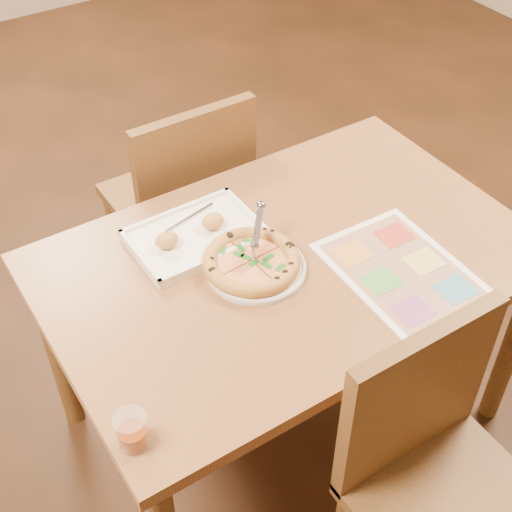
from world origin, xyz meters
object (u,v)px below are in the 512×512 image
dining_table (288,279)px  chair_far (186,188)px  appetizer_tray (195,236)px  menu (403,271)px  chair_near (435,454)px  glass_tumbler (132,433)px  plate (256,268)px  pizza (251,261)px  pizza_cutter (257,233)px

dining_table → chair_far: (-0.00, 0.60, -0.07)m
chair_far → appetizer_tray: 0.48m
appetizer_tray → menu: appetizer_tray is taller
chair_near → menu: chair_near is taller
chair_far → glass_tumbler: bearing=56.3°
chair_far → plate: size_ratio=1.78×
dining_table → plate: 0.14m
pizza → appetizer_tray: appetizer_tray is taller
plate → appetizer_tray: (-0.08, 0.19, 0.01)m
dining_table → chair_near: (0.00, -0.60, -0.07)m
pizza_cutter → chair_near: bearing=-132.6°
pizza_cutter → appetizer_tray: (-0.11, 0.15, -0.07)m
appetizer_tray → menu: size_ratio=0.82×
menu → pizza: bearing=145.6°
pizza_cutter → dining_table: bearing=-81.0°
chair_near → appetizer_tray: bearing=102.7°
dining_table → pizza_cutter: (-0.07, 0.05, 0.17)m
glass_tumbler → pizza_cutter: bearing=33.2°
chair_far → pizza: bearing=79.3°
chair_near → chair_far: 1.20m
dining_table → pizza_cutter: pizza_cutter is taller
chair_near → menu: (0.22, 0.39, 0.16)m
chair_near → pizza: bearing=100.2°
pizza_cutter → menu: pizza_cutter is taller
plate → menu: plate is taller
appetizer_tray → glass_tumbler: glass_tumbler is taller
plate → pizza_cutter: bearing=54.2°
pizza → menu: bearing=-34.4°
plate → pizza_cutter: 0.09m
chair_near → pizza_cutter: (-0.07, 0.65, 0.24)m
chair_near → plate: (-0.10, 0.61, 0.16)m
glass_tumbler → pizza: bearing=32.6°
pizza_cutter → glass_tumbler: (-0.53, -0.34, -0.05)m
chair_far → menu: size_ratio=1.10×
chair_near → appetizer_tray: chair_near is taller
chair_near → dining_table: bearing=90.0°
plate → pizza: pizza is taller
pizza_cutter → appetizer_tray: bearing=76.7°
appetizer_tray → plate: bearing=-68.1°
pizza → pizza_cutter: pizza_cutter is taller
pizza_cutter → menu: 0.39m
plate → chair_near: bearing=-80.3°
chair_near → plate: 0.63m
pizza → menu: pizza is taller
dining_table → menu: size_ratio=3.03×
dining_table → chair_far: size_ratio=2.77×
chair_far → plate: (-0.10, -0.60, 0.16)m
chair_far → pizza: chair_far is taller
plate → glass_tumbler: glass_tumbler is taller
chair_far → appetizer_tray: (-0.18, -0.41, 0.17)m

